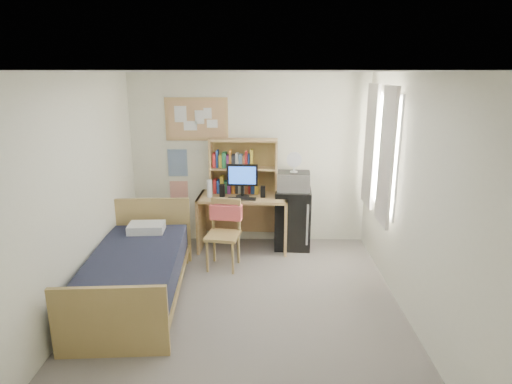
{
  "coord_description": "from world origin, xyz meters",
  "views": [
    {
      "loc": [
        0.22,
        -4.35,
        2.59
      ],
      "look_at": [
        0.12,
        1.2,
        1.04
      ],
      "focal_mm": 30.0,
      "sensor_mm": 36.0,
      "label": 1
    }
  ],
  "objects_px": {
    "bulletin_board": "(197,119)",
    "speaker_right": "(263,192)",
    "mini_fridge": "(293,218)",
    "bed": "(136,277)",
    "monitor": "(242,181)",
    "desk_chair": "(223,235)",
    "desk": "(243,222)",
    "speaker_left": "(222,191)",
    "desk_fan": "(294,163)",
    "microwave": "(294,181)"
  },
  "relations": [
    {
      "from": "speaker_right",
      "to": "desk_fan",
      "type": "height_order",
      "value": "desk_fan"
    },
    {
      "from": "mini_fridge",
      "to": "bed",
      "type": "relative_size",
      "value": 0.44
    },
    {
      "from": "bulletin_board",
      "to": "speaker_right",
      "type": "height_order",
      "value": "bulletin_board"
    },
    {
      "from": "speaker_right",
      "to": "bulletin_board",
      "type": "bearing_deg",
      "value": 160.06
    },
    {
      "from": "desk",
      "to": "desk_chair",
      "type": "height_order",
      "value": "desk_chair"
    },
    {
      "from": "mini_fridge",
      "to": "desk_chair",
      "type": "bearing_deg",
      "value": -138.5
    },
    {
      "from": "mini_fridge",
      "to": "bed",
      "type": "distance_m",
      "value": 2.55
    },
    {
      "from": "bulletin_board",
      "to": "desk",
      "type": "height_order",
      "value": "bulletin_board"
    },
    {
      "from": "desk_chair",
      "to": "monitor",
      "type": "xyz_separation_m",
      "value": [
        0.24,
        0.65,
        0.59
      ]
    },
    {
      "from": "bulletin_board",
      "to": "desk_fan",
      "type": "distance_m",
      "value": 1.6
    },
    {
      "from": "bed",
      "to": "speaker_left",
      "type": "distance_m",
      "value": 1.88
    },
    {
      "from": "bed",
      "to": "desk_fan",
      "type": "relative_size",
      "value": 7.55
    },
    {
      "from": "mini_fridge",
      "to": "microwave",
      "type": "relative_size",
      "value": 1.9
    },
    {
      "from": "desk_chair",
      "to": "bed",
      "type": "xyz_separation_m",
      "value": [
        -0.94,
        -0.88,
        -0.19
      ]
    },
    {
      "from": "bed",
      "to": "monitor",
      "type": "relative_size",
      "value": 4.33
    },
    {
      "from": "bed",
      "to": "monitor",
      "type": "distance_m",
      "value": 2.08
    },
    {
      "from": "bulletin_board",
      "to": "bed",
      "type": "relative_size",
      "value": 0.45
    },
    {
      "from": "speaker_right",
      "to": "microwave",
      "type": "distance_m",
      "value": 0.49
    },
    {
      "from": "mini_fridge",
      "to": "monitor",
      "type": "height_order",
      "value": "monitor"
    },
    {
      "from": "monitor",
      "to": "speaker_right",
      "type": "relative_size",
      "value": 2.84
    },
    {
      "from": "desk_chair",
      "to": "desk",
      "type": "bearing_deg",
      "value": 80.38
    },
    {
      "from": "speaker_left",
      "to": "mini_fridge",
      "type": "bearing_deg",
      "value": 8.3
    },
    {
      "from": "desk",
      "to": "speaker_right",
      "type": "distance_m",
      "value": 0.58
    },
    {
      "from": "mini_fridge",
      "to": "monitor",
      "type": "xyz_separation_m",
      "value": [
        -0.76,
        -0.12,
        0.61
      ]
    },
    {
      "from": "microwave",
      "to": "desk_fan",
      "type": "height_order",
      "value": "desk_fan"
    },
    {
      "from": "desk_chair",
      "to": "bed",
      "type": "bearing_deg",
      "value": -127.52
    },
    {
      "from": "speaker_left",
      "to": "speaker_right",
      "type": "bearing_deg",
      "value": -0.0
    },
    {
      "from": "speaker_right",
      "to": "monitor",
      "type": "bearing_deg",
      "value": 180.0
    },
    {
      "from": "desk",
      "to": "desk_chair",
      "type": "bearing_deg",
      "value": -106.69
    },
    {
      "from": "desk_chair",
      "to": "desk_fan",
      "type": "xyz_separation_m",
      "value": [
        0.99,
        0.75,
        0.84
      ]
    },
    {
      "from": "desk",
      "to": "speaker_left",
      "type": "bearing_deg",
      "value": -168.69
    },
    {
      "from": "bed",
      "to": "desk_fan",
      "type": "distance_m",
      "value": 2.73
    },
    {
      "from": "desk_chair",
      "to": "speaker_left",
      "type": "xyz_separation_m",
      "value": [
        -0.06,
        0.66,
        0.44
      ]
    },
    {
      "from": "speaker_right",
      "to": "desk_fan",
      "type": "distance_m",
      "value": 0.62
    },
    {
      "from": "desk_fan",
      "to": "bulletin_board",
      "type": "bearing_deg",
      "value": 172.46
    },
    {
      "from": "speaker_right",
      "to": "microwave",
      "type": "xyz_separation_m",
      "value": [
        0.45,
        0.12,
        0.13
      ]
    },
    {
      "from": "desk",
      "to": "microwave",
      "type": "xyz_separation_m",
      "value": [
        0.75,
        0.04,
        0.63
      ]
    },
    {
      "from": "monitor",
      "to": "speaker_right",
      "type": "xyz_separation_m",
      "value": [
        0.3,
        -0.01,
        -0.16
      ]
    },
    {
      "from": "bed",
      "to": "microwave",
      "type": "bearing_deg",
      "value": 36.38
    },
    {
      "from": "bed",
      "to": "speaker_right",
      "type": "height_order",
      "value": "speaker_right"
    },
    {
      "from": "desk",
      "to": "mini_fridge",
      "type": "xyz_separation_m",
      "value": [
        0.75,
        0.06,
        0.04
      ]
    },
    {
      "from": "monitor",
      "to": "microwave",
      "type": "distance_m",
      "value": 0.76
    },
    {
      "from": "speaker_right",
      "to": "speaker_left",
      "type": "bearing_deg",
      "value": 180.0
    },
    {
      "from": "desk_chair",
      "to": "mini_fridge",
      "type": "bearing_deg",
      "value": 47.01
    },
    {
      "from": "speaker_right",
      "to": "bed",
      "type": "bearing_deg",
      "value": -132.08
    },
    {
      "from": "desk",
      "to": "bed",
      "type": "relative_size",
      "value": 0.64
    },
    {
      "from": "mini_fridge",
      "to": "desk_fan",
      "type": "height_order",
      "value": "desk_fan"
    },
    {
      "from": "desk",
      "to": "bed",
      "type": "height_order",
      "value": "desk"
    },
    {
      "from": "speaker_left",
      "to": "desk_fan",
      "type": "bearing_deg",
      "value": 7.23
    },
    {
      "from": "desk",
      "to": "desk_fan",
      "type": "distance_m",
      "value": 1.18
    }
  ]
}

